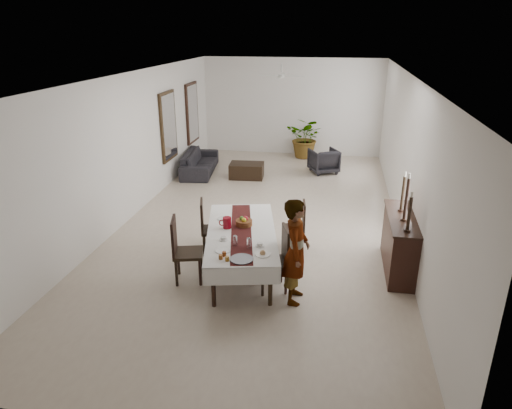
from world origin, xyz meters
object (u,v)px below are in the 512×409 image
Objects in this scene: red_pitcher at (227,223)px; woman at (296,251)px; dining_table_top at (241,233)px; sofa at (200,162)px; sideboard_body at (399,244)px.

red_pitcher is 1.59m from woman.
sofa is at bearing 101.55° from dining_table_top.
sofa is (-2.20, 5.54, -0.55)m from red_pitcher.
dining_table_top is at bearing -18.73° from red_pitcher.
red_pitcher is 5.98m from sofa.
dining_table_top is 1.12× the size of sofa.
red_pitcher is 0.09× the size of sofa.
woman is at bearing -158.18° from sofa.
dining_table_top is 1.31m from woman.
sideboard_body is 0.77× the size of sofa.
sofa is at bearing 29.33° from woman.
dining_table_top is 0.32m from red_pitcher.
red_pitcher is 0.12× the size of woman.
sofa is (-2.48, 5.63, -0.41)m from dining_table_top.
red_pitcher is at bearing 56.57° from woman.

